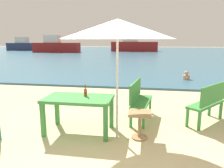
{
  "coord_description": "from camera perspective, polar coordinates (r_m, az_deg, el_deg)",
  "views": [
    {
      "loc": [
        0.71,
        -3.33,
        1.92
      ],
      "look_at": [
        -0.34,
        3.0,
        0.6
      ],
      "focal_mm": 34.29,
      "sensor_mm": 36.0,
      "label": 1
    }
  ],
  "objects": [
    {
      "name": "ground_plane",
      "position": [
        3.91,
        -2.41,
        -17.83
      ],
      "size": [
        120.0,
        120.0,
        0.0
      ],
      "primitive_type": "plane",
      "color": "beige"
    },
    {
      "name": "sea_water",
      "position": [
        33.39,
        8.27,
        8.31
      ],
      "size": [
        120.0,
        50.0,
        0.08
      ],
      "primitive_type": "cube",
      "color": "#386B84",
      "rests_on": "ground_plane"
    },
    {
      "name": "picnic_table_green",
      "position": [
        4.52,
        -8.91,
        -4.86
      ],
      "size": [
        1.4,
        0.8,
        0.76
      ],
      "color": "#3D8C42",
      "rests_on": "ground_plane"
    },
    {
      "name": "beer_bottle_amber",
      "position": [
        4.54,
        -7.09,
        -2.08
      ],
      "size": [
        0.07,
        0.07,
        0.26
      ],
      "color": "brown",
      "rests_on": "picnic_table_green"
    },
    {
      "name": "patio_umbrella",
      "position": [
        4.01,
        1.47,
        14.41
      ],
      "size": [
        2.1,
        2.1,
        2.3
      ],
      "color": "silver",
      "rests_on": "ground_plane"
    },
    {
      "name": "side_table_wood",
      "position": [
        4.31,
        7.44,
        -9.83
      ],
      "size": [
        0.44,
        0.44,
        0.54
      ],
      "color": "#9E7A51",
      "rests_on": "ground_plane"
    },
    {
      "name": "bench_green_left",
      "position": [
        5.24,
        7.18,
        -3.72
      ],
      "size": [
        0.52,
        1.24,
        0.95
      ],
      "color": "#3D8C42",
      "rests_on": "ground_plane"
    },
    {
      "name": "bench_green_right",
      "position": [
        5.44,
        24.44,
        -4.15
      ],
      "size": [
        1.04,
        1.16,
        0.95
      ],
      "color": "#3D8C42",
      "rests_on": "ground_plane"
    },
    {
      "name": "swimmer_person",
      "position": [
        10.78,
        19.21,
        2.01
      ],
      "size": [
        0.34,
        0.34,
        0.41
      ],
      "color": "tan",
      "rests_on": "sea_water"
    },
    {
      "name": "boat_fishing_trawler",
      "position": [
        34.29,
        -14.75,
        9.75
      ],
      "size": [
        7.04,
        1.92,
        2.56
      ],
      "color": "maroon",
      "rests_on": "sea_water"
    },
    {
      "name": "boat_tanker",
      "position": [
        36.27,
        5.82,
        10.26
      ],
      "size": [
        7.56,
        2.06,
        2.75
      ],
      "color": "maroon",
      "rests_on": "sea_water"
    },
    {
      "name": "boat_ferry",
      "position": [
        42.11,
        -22.2,
        9.46
      ],
      "size": [
        6.48,
        1.77,
        2.36
      ],
      "color": "navy",
      "rests_on": "sea_water"
    }
  ]
}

